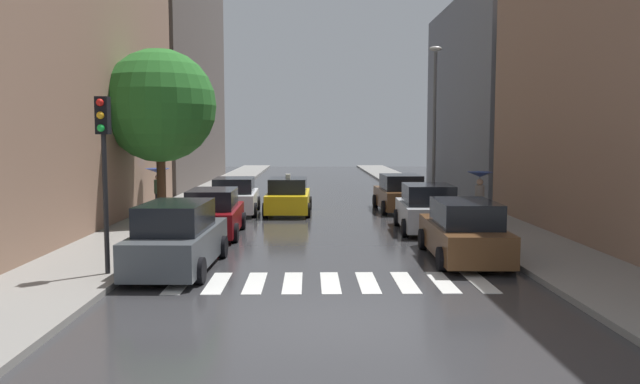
% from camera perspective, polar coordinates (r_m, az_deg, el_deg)
% --- Properties ---
extents(ground_plane, '(28.00, 72.00, 0.04)m').
position_cam_1_polar(ground_plane, '(35.54, -0.20, -0.51)').
color(ground_plane, '#313134').
extents(sidewalk_left, '(3.00, 72.00, 0.15)m').
position_cam_1_polar(sidewalk_left, '(36.03, -10.59, -0.37)').
color(sidewalk_left, gray).
rests_on(sidewalk_left, ground).
extents(sidewalk_right, '(3.00, 72.00, 0.15)m').
position_cam_1_polar(sidewalk_right, '(36.21, 10.14, -0.34)').
color(sidewalk_right, gray).
rests_on(sidewalk_right, ground).
extents(crosswalk_stripes, '(7.65, 2.20, 0.01)m').
position_cam_1_polar(crosswalk_stripes, '(14.95, 0.95, -8.36)').
color(crosswalk_stripes, silver).
rests_on(crosswalk_stripes, ground).
extents(building_left_mid, '(6.00, 20.47, 17.73)m').
position_cam_1_polar(building_left_mid, '(46.56, -14.34, 11.63)').
color(building_left_mid, '#564C47').
rests_on(building_left_mid, ground).
extents(building_right_mid, '(6.00, 15.49, 11.45)m').
position_cam_1_polar(building_right_mid, '(38.57, 16.52, 8.27)').
color(building_right_mid, slate).
rests_on(building_right_mid, ground).
extents(parked_car_left_nearest, '(2.11, 4.86, 1.80)m').
position_cam_1_polar(parked_car_left_nearest, '(16.61, -12.99, -4.21)').
color(parked_car_left_nearest, '#474C51').
rests_on(parked_car_left_nearest, ground).
extents(parked_car_left_second, '(2.06, 4.38, 1.66)m').
position_cam_1_polar(parked_car_left_second, '(22.05, -9.82, -2.01)').
color(parked_car_left_second, maroon).
rests_on(parked_car_left_second, ground).
extents(parked_car_left_third, '(2.25, 4.29, 1.64)m').
position_cam_1_polar(parked_car_left_third, '(28.25, -7.89, -0.43)').
color(parked_car_left_third, silver).
rests_on(parked_car_left_third, ground).
extents(parked_car_right_nearest, '(2.11, 4.79, 1.70)m').
position_cam_1_polar(parked_car_right_nearest, '(18.00, 13.12, -3.62)').
color(parked_car_right_nearest, brown).
rests_on(parked_car_right_nearest, ground).
extents(parked_car_right_second, '(2.27, 4.26, 1.75)m').
position_cam_1_polar(parked_car_right_second, '(23.13, 9.86, -1.59)').
color(parked_car_right_second, '#B2B7BF').
rests_on(parked_car_right_second, ground).
extents(parked_car_right_third, '(2.24, 4.41, 1.72)m').
position_cam_1_polar(parked_car_right_third, '(29.19, 7.41, -0.18)').
color(parked_car_right_third, brown).
rests_on(parked_car_right_third, ground).
extents(taxi_midroad, '(2.14, 4.45, 1.81)m').
position_cam_1_polar(taxi_midroad, '(28.01, -2.95, -0.45)').
color(taxi_midroad, yellow).
rests_on(taxi_midroad, ground).
extents(pedestrian_foreground, '(1.09, 1.09, 1.92)m').
position_cam_1_polar(pedestrian_foreground, '(28.61, -14.73, 1.16)').
color(pedestrian_foreground, black).
rests_on(pedestrian_foreground, sidewalk_left).
extents(pedestrian_near_tree, '(0.98, 0.98, 1.98)m').
position_cam_1_polar(pedestrian_near_tree, '(24.65, 14.53, 0.52)').
color(pedestrian_near_tree, gray).
rests_on(pedestrian_near_tree, sidewalk_right).
extents(street_tree_left, '(4.54, 4.54, 6.85)m').
position_cam_1_polar(street_tree_left, '(25.81, -14.59, 7.70)').
color(street_tree_left, '#513823').
rests_on(street_tree_left, sidewalk_left).
extents(traffic_light_left_corner, '(0.30, 0.42, 4.30)m').
position_cam_1_polar(traffic_light_left_corner, '(15.76, -19.36, 4.09)').
color(traffic_light_left_corner, black).
rests_on(traffic_light_left_corner, sidewalk_left).
extents(lamp_post_right, '(0.60, 0.28, 7.64)m').
position_cam_1_polar(lamp_post_right, '(30.45, 10.53, 6.98)').
color(lamp_post_right, '#595B60').
rests_on(lamp_post_right, sidewalk_right).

